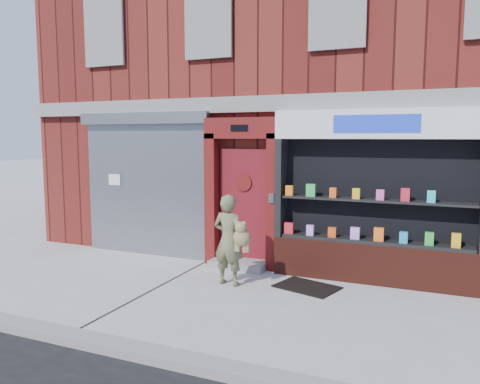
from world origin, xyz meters
The scene contains 8 objects.
ground centered at (0.00, 0.00, 0.00)m, with size 80.00×80.00×0.00m, color #9E9E99.
curb centered at (0.00, -2.15, 0.06)m, with size 60.00×0.30×0.12m, color gray.
building centered at (0.00, 5.99, 4.00)m, with size 12.00×8.16×8.00m.
shutter_bay centered at (-3.00, 1.93, 1.72)m, with size 3.10×0.30×3.04m.
red_door_bay centered at (-0.75, 1.86, 1.46)m, with size 1.52×0.58×2.90m.
pharmacy_bay centered at (1.75, 1.81, 1.37)m, with size 3.50×0.41×3.00m.
woman centered at (-0.48, 0.68, 0.80)m, with size 0.74×0.46×1.57m.
doormat centered at (0.78, 1.06, 0.01)m, with size 1.00×0.70×0.02m, color black.
Camera 1 is at (2.75, -6.43, 2.54)m, focal length 35.00 mm.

